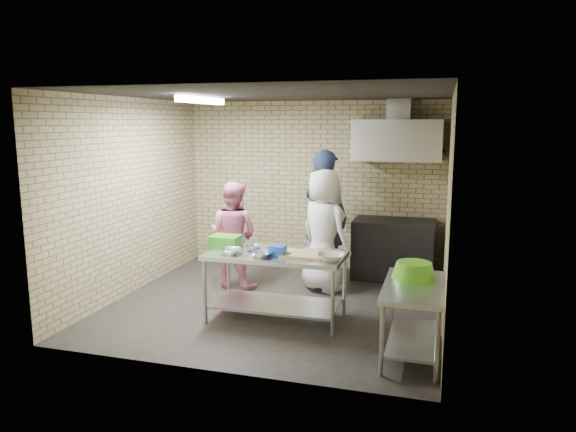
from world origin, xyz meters
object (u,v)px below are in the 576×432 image
(blue_tub, at_px, (277,250))
(prep_table, at_px, (276,286))
(green_crate, at_px, (225,241))
(green_basin, at_px, (414,270))
(man_navy, at_px, (325,216))
(woman_pink, at_px, (233,235))
(bottle_green, at_px, (429,146))
(side_counter, at_px, (413,320))
(woman_white, at_px, (324,230))
(stove, at_px, (393,249))

(blue_tub, bearing_deg, prep_table, 116.57)
(green_crate, relative_size, green_basin, 0.79)
(man_navy, xyz_separation_m, woman_pink, (-1.21, -0.62, -0.22))
(green_basin, bearing_deg, bottle_green, 89.58)
(side_counter, distance_m, woman_white, 2.37)
(side_counter, bearing_deg, man_navy, 121.59)
(green_crate, height_order, green_basin, green_crate)
(side_counter, xyz_separation_m, stove, (-0.45, 2.75, 0.08))
(stove, height_order, green_crate, green_crate)
(prep_table, xyz_separation_m, man_navy, (0.23, 1.70, 0.58))
(bottle_green, relative_size, woman_pink, 0.10)
(stove, distance_m, blue_tub, 2.56)
(prep_table, distance_m, green_crate, 0.86)
(prep_table, distance_m, blue_tub, 0.48)
(green_crate, distance_m, woman_pink, 1.01)
(green_basin, distance_m, bottle_green, 2.98)
(green_crate, bearing_deg, prep_table, -9.73)
(side_counter, bearing_deg, prep_table, 159.84)
(prep_table, xyz_separation_m, blue_tub, (0.05, -0.10, 0.47))
(side_counter, relative_size, green_basin, 2.61)
(prep_table, relative_size, green_crate, 4.50)
(blue_tub, distance_m, bottle_green, 3.17)
(blue_tub, distance_m, man_navy, 1.81)
(bottle_green, bearing_deg, green_crate, -136.04)
(green_basin, bearing_deg, man_navy, 124.21)
(woman_pink, bearing_deg, blue_tub, 140.39)
(green_crate, bearing_deg, side_counter, -17.16)
(green_crate, bearing_deg, green_basin, -11.54)
(bottle_green, xyz_separation_m, woman_white, (-1.35, -1.10, -1.15))
(prep_table, xyz_separation_m, side_counter, (1.65, -0.61, -0.04))
(stove, xyz_separation_m, green_crate, (-1.90, -2.02, 0.44))
(prep_table, distance_m, woman_white, 1.40)
(blue_tub, distance_m, green_basin, 1.60)
(green_crate, height_order, woman_pink, woman_pink)
(woman_white, bearing_deg, green_crate, 83.69)
(green_crate, relative_size, blue_tub, 2.00)
(blue_tub, relative_size, man_navy, 0.09)
(green_crate, distance_m, man_navy, 1.84)
(side_counter, distance_m, green_basin, 0.52)
(prep_table, bearing_deg, stove, 60.80)
(woman_pink, bearing_deg, prep_table, 141.50)
(stove, xyz_separation_m, man_navy, (-0.97, -0.44, 0.54))
(bottle_green, relative_size, man_navy, 0.08)
(man_navy, bearing_deg, woman_pink, 50.59)
(side_counter, xyz_separation_m, man_navy, (-1.42, 2.31, 0.61))
(side_counter, distance_m, man_navy, 2.78)
(prep_table, bearing_deg, side_counter, -20.16)
(green_crate, relative_size, woman_pink, 0.24)
(woman_pink, bearing_deg, bottle_green, -144.46)
(green_basin, relative_size, woman_white, 0.27)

